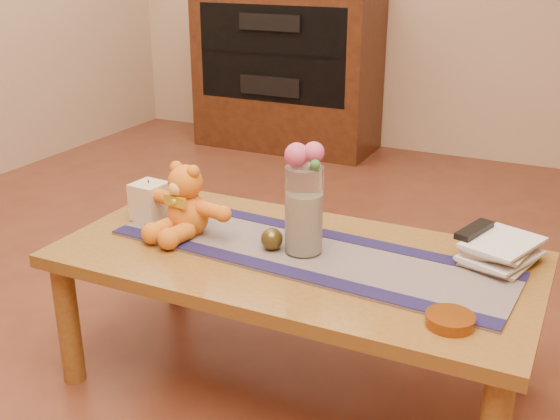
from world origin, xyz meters
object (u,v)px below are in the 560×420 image
at_px(glass_vase, 304,210).
at_px(amber_dish, 450,320).
at_px(tv_remote, 474,230).
at_px(pillar_candle, 150,201).
at_px(teddy_bear, 187,200).
at_px(book_bottom, 473,252).
at_px(bronze_ball, 272,239).

height_order(glass_vase, amber_dish, glass_vase).
relative_size(glass_vase, tv_remote, 1.62).
relative_size(pillar_candle, tv_remote, 0.75).
xyz_separation_m(teddy_bear, tv_remote, (0.83, 0.22, -0.03)).
height_order(pillar_candle, tv_remote, pillar_candle).
xyz_separation_m(pillar_candle, book_bottom, (1.01, 0.18, -0.06)).
bearing_deg(teddy_bear, tv_remote, 24.77).
distance_m(pillar_candle, bronze_ball, 0.47).
bearing_deg(glass_vase, amber_dish, -24.30).
bearing_deg(amber_dish, book_bottom, 93.61).
bearing_deg(amber_dish, glass_vase, 155.70).
relative_size(glass_vase, bronze_ball, 3.96).
distance_m(teddy_bear, tv_remote, 0.86).
xyz_separation_m(pillar_candle, tv_remote, (1.01, 0.17, 0.02)).
distance_m(glass_vase, book_bottom, 0.51).
bearing_deg(amber_dish, tv_remote, 94.08).
bearing_deg(book_bottom, teddy_bear, -151.25).
distance_m(pillar_candle, book_bottom, 1.03).
distance_m(glass_vase, amber_dish, 0.54).
xyz_separation_m(glass_vase, bronze_ball, (-0.09, -0.03, -0.10)).
relative_size(teddy_bear, amber_dish, 2.65).
bearing_deg(pillar_candle, amber_dish, -12.93).
relative_size(teddy_bear, glass_vase, 1.21).
bearing_deg(bronze_ball, pillar_candle, 174.03).
distance_m(teddy_bear, pillar_candle, 0.19).
bearing_deg(teddy_bear, book_bottom, 25.34).
xyz_separation_m(teddy_bear, book_bottom, (0.84, 0.23, -0.10)).
xyz_separation_m(teddy_bear, glass_vase, (0.39, 0.02, 0.02)).
relative_size(book_bottom, tv_remote, 1.39).
xyz_separation_m(pillar_candle, amber_dish, (1.04, -0.24, -0.05)).
xyz_separation_m(pillar_candle, glass_vase, (0.56, -0.02, 0.07)).
distance_m(book_bottom, tv_remote, 0.08).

